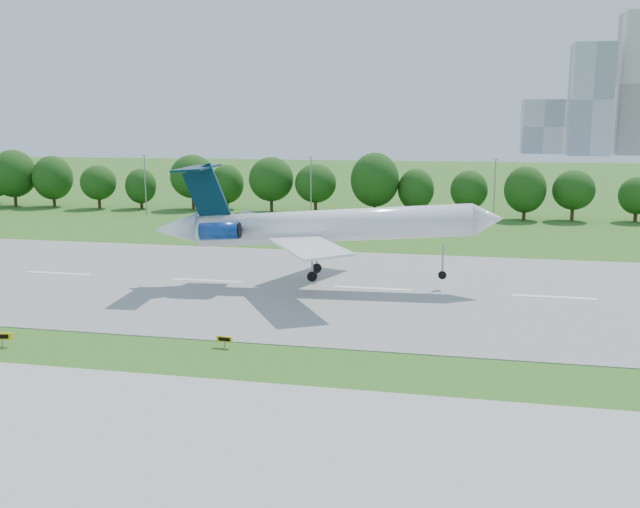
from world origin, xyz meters
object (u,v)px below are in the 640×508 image
(airliner, at_px, (315,225))
(service_vehicle_b, at_px, (250,217))
(service_vehicle_a, at_px, (248,213))
(taxi_sign_left, at_px, (2,337))

(airliner, bearing_deg, service_vehicle_b, 109.31)
(airliner, distance_m, service_vehicle_a, 65.65)
(airliner, height_order, service_vehicle_b, airliner)
(service_vehicle_a, xyz_separation_m, service_vehicle_b, (2.57, -6.85, 0.14))
(taxi_sign_left, bearing_deg, airliner, 36.97)
(taxi_sign_left, height_order, service_vehicle_b, service_vehicle_b)
(service_vehicle_a, distance_m, service_vehicle_b, 7.32)
(service_vehicle_b, bearing_deg, service_vehicle_a, 49.99)
(airliner, bearing_deg, taxi_sign_left, -133.62)
(service_vehicle_a, bearing_deg, taxi_sign_left, -179.88)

